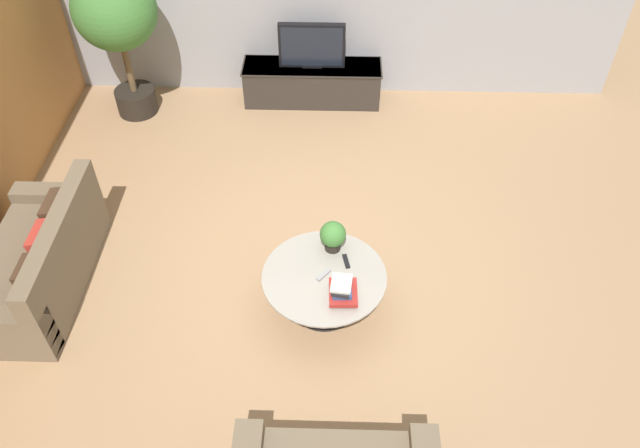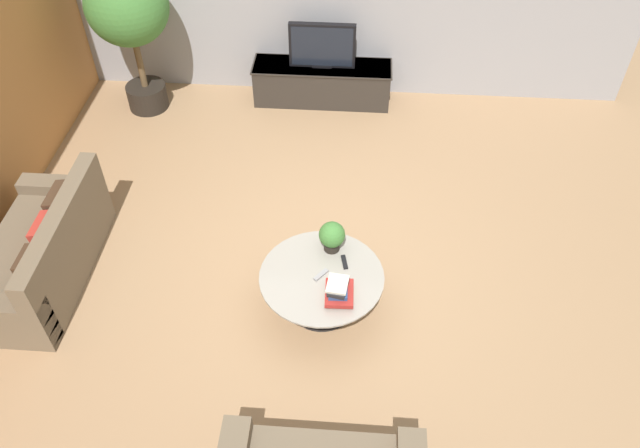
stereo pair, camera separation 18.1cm
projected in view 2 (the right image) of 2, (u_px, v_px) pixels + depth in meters
ground_plane at (314, 270)px, 6.09m from camera, size 24.00×24.00×0.00m
media_console at (322, 83)px, 7.98m from camera, size 1.76×0.50×0.51m
television at (322, 46)px, 7.61m from camera, size 0.82×0.13×0.56m
coffee_table at (322, 285)px, 5.57m from camera, size 1.11×1.11×0.42m
couch_by_wall at (43, 255)px, 5.84m from camera, size 0.84×1.72×0.84m
potted_palm_tall at (129, 14)px, 7.18m from camera, size 0.96×0.96×1.82m
potted_plant_tabletop at (332, 236)px, 5.60m from camera, size 0.24×0.24×0.31m
book_stack at (339, 291)px, 5.27m from camera, size 0.25×0.30×0.17m
remote_black at (344, 262)px, 5.59m from camera, size 0.07×0.16×0.02m
remote_silver at (321, 275)px, 5.48m from camera, size 0.13×0.15×0.02m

